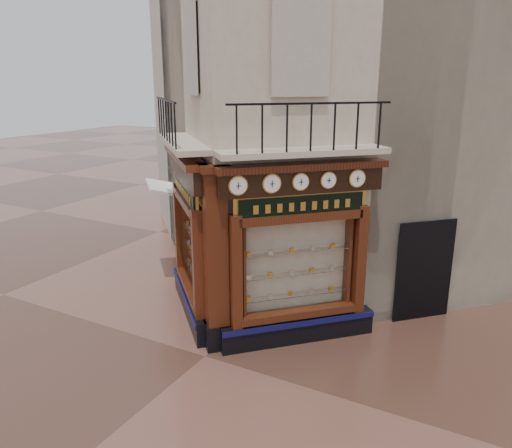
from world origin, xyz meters
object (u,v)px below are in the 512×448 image
Objects in this scene: signboard_left at (186,191)px; clock_d at (328,180)px; corner_pilaster at (216,262)px; clock_b at (272,184)px; clock_e at (357,178)px; clock_a at (238,186)px; signboard_right at (302,206)px; clock_c at (301,182)px; awning at (170,277)px.

clock_d is at bearing -130.12° from signboard_left.
clock_b is (1.05, 0.45, 1.67)m from corner_pilaster.
clock_b is 1.21m from clock_d.
clock_b is 1.85m from clock_e.
corner_pilaster is 1.77m from clock_a.
signboard_right is at bearing -10.25° from corner_pilaster.
signboard_left is 1.02× the size of signboard_right.
signboard_left is at bearing 146.00° from clock_e.
clock_a is 1.89m from clock_d.
corner_pilaster reaches higher than clock_e.
signboard_right is at bearing 52.65° from clock_c.
clock_a is 0.24× the size of awning.
corner_pilaster is 11.23× the size of clock_d.
clock_a is 0.68m from clock_b.
signboard_left is (1.90, -1.64, 3.10)m from awning.
corner_pilaster reaches higher than clock_c.
signboard_left is (-3.82, -0.74, -0.52)m from clock_e.
clock_e is (2.36, 1.76, 1.67)m from corner_pilaster.
clock_b reaches higher than signboard_right.
clock_c is (0.91, 0.91, 0.00)m from clock_a.
clock_b is at bearing -21.94° from corner_pilaster.
clock_e is 6.83m from awning.
clock_c reaches higher than clock_d.
signboard_right is at bearing 174.56° from clock_e.
clock_d is 0.74m from signboard_right.
clock_b is 6.12m from awning.
clock_e is 0.18× the size of signboard_right.
clock_b is 1.11× the size of clock_d.
clock_c is 0.17× the size of signboard_left.
clock_e is at bearing -124.00° from signboard_left.
awning is at bearing 126.05° from clock_e.
clock_a is 1.10× the size of clock_d.
clock_a reaches higher than clock_e.
clock_e reaches higher than signboard_left.
corner_pilaster is at bearing 131.65° from clock_a.
clock_c is at bearing -155.20° from awning.
signboard_left is (-2.03, 1.05, -0.52)m from clock_a.
clock_b is 0.87m from signboard_right.
clock_e is at bearing 0.00° from clock_c.
clock_c reaches higher than signboard_right.
clock_e is at bearing -143.95° from awning.
clock_a is 0.18× the size of signboard_left.
clock_b is 0.61m from clock_c.
awning is at bearing 116.18° from signboard_right.
clock_e is 0.18× the size of signboard_left.
clock_b is 1.04× the size of clock_e.
clock_b reaches higher than awning.
corner_pilaster is 4.71m from awning.
clock_d is (1.33, 1.33, -0.00)m from clock_a.
signboard_left is (-2.51, 0.57, -0.52)m from clock_b.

